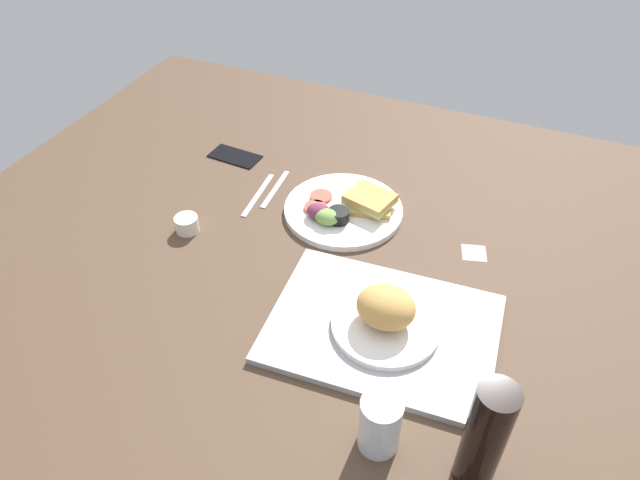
{
  "coord_description": "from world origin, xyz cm",
  "views": [
    {
      "loc": [
        -37.08,
        94.5,
        91.85
      ],
      "look_at": [
        2.0,
        3.0,
        4.0
      ],
      "focal_mm": 32.81,
      "sensor_mm": 36.0,
      "label": 1
    }
  ],
  "objects_px": {
    "fork": "(275,189)",
    "cell_phone": "(235,156)",
    "drinking_glass": "(380,424)",
    "bread_plate_near": "(386,314)",
    "plate_with_salad": "(345,209)",
    "espresso_cup": "(187,224)",
    "serving_tray": "(382,328)",
    "soda_bottle": "(485,438)",
    "sticky_note": "(474,253)",
    "knife": "(258,194)"
  },
  "relations": [
    {
      "from": "serving_tray",
      "to": "knife",
      "type": "distance_m",
      "value": 0.54
    },
    {
      "from": "soda_bottle",
      "to": "serving_tray",
      "type": "bearing_deg",
      "value": -44.95
    },
    {
      "from": "drinking_glass",
      "to": "fork",
      "type": "height_order",
      "value": "drinking_glass"
    },
    {
      "from": "cell_phone",
      "to": "espresso_cup",
      "type": "bearing_deg",
      "value": 103.18
    },
    {
      "from": "drinking_glass",
      "to": "espresso_cup",
      "type": "bearing_deg",
      "value": -29.94
    },
    {
      "from": "knife",
      "to": "sticky_note",
      "type": "xyz_separation_m",
      "value": [
        -0.56,
        0.0,
        -0.0
      ]
    },
    {
      "from": "serving_tray",
      "to": "espresso_cup",
      "type": "relative_size",
      "value": 8.04
    },
    {
      "from": "soda_bottle",
      "to": "sticky_note",
      "type": "relative_size",
      "value": 4.16
    },
    {
      "from": "knife",
      "to": "sticky_note",
      "type": "distance_m",
      "value": 0.56
    },
    {
      "from": "bread_plate_near",
      "to": "sticky_note",
      "type": "xyz_separation_m",
      "value": [
        -0.12,
        -0.3,
        -0.05
      ]
    },
    {
      "from": "fork",
      "to": "sticky_note",
      "type": "xyz_separation_m",
      "value": [
        -0.53,
        0.04,
        -0.0
      ]
    },
    {
      "from": "bread_plate_near",
      "to": "plate_with_salad",
      "type": "bearing_deg",
      "value": -56.8
    },
    {
      "from": "bread_plate_near",
      "to": "soda_bottle",
      "type": "height_order",
      "value": "soda_bottle"
    },
    {
      "from": "bread_plate_near",
      "to": "cell_phone",
      "type": "distance_m",
      "value": 0.74
    },
    {
      "from": "espresso_cup",
      "to": "sticky_note",
      "type": "xyz_separation_m",
      "value": [
        -0.65,
        -0.19,
        -0.02
      ]
    },
    {
      "from": "drinking_glass",
      "to": "knife",
      "type": "relative_size",
      "value": 0.61
    },
    {
      "from": "plate_with_salad",
      "to": "espresso_cup",
      "type": "xyz_separation_m",
      "value": [
        0.33,
        0.21,
        0.0
      ]
    },
    {
      "from": "espresso_cup",
      "to": "drinking_glass",
      "type": "bearing_deg",
      "value": 150.06
    },
    {
      "from": "drinking_glass",
      "to": "cell_phone",
      "type": "distance_m",
      "value": 0.94
    },
    {
      "from": "espresso_cup",
      "to": "fork",
      "type": "distance_m",
      "value": 0.26
    },
    {
      "from": "bread_plate_near",
      "to": "fork",
      "type": "relative_size",
      "value": 1.28
    },
    {
      "from": "serving_tray",
      "to": "cell_phone",
      "type": "bearing_deg",
      "value": -36.84
    },
    {
      "from": "espresso_cup",
      "to": "fork",
      "type": "relative_size",
      "value": 0.33
    },
    {
      "from": "serving_tray",
      "to": "soda_bottle",
      "type": "bearing_deg",
      "value": 135.05
    },
    {
      "from": "plate_with_salad",
      "to": "espresso_cup",
      "type": "relative_size",
      "value": 5.29
    },
    {
      "from": "bread_plate_near",
      "to": "drinking_glass",
      "type": "distance_m",
      "value": 0.25
    },
    {
      "from": "knife",
      "to": "bread_plate_near",
      "type": "bearing_deg",
      "value": 50.99
    },
    {
      "from": "cell_phone",
      "to": "knife",
      "type": "bearing_deg",
      "value": 140.98
    },
    {
      "from": "plate_with_salad",
      "to": "sticky_note",
      "type": "bearing_deg",
      "value": 177.07
    },
    {
      "from": "knife",
      "to": "cell_phone",
      "type": "relative_size",
      "value": 1.32
    },
    {
      "from": "serving_tray",
      "to": "fork",
      "type": "xyz_separation_m",
      "value": [
        0.41,
        -0.35,
        -0.01
      ]
    },
    {
      "from": "bread_plate_near",
      "to": "plate_with_salad",
      "type": "distance_m",
      "value": 0.38
    },
    {
      "from": "plate_with_salad",
      "to": "sticky_note",
      "type": "height_order",
      "value": "plate_with_salad"
    },
    {
      "from": "espresso_cup",
      "to": "cell_phone",
      "type": "height_order",
      "value": "espresso_cup"
    },
    {
      "from": "bread_plate_near",
      "to": "drinking_glass",
      "type": "height_order",
      "value": "drinking_glass"
    },
    {
      "from": "plate_with_salad",
      "to": "knife",
      "type": "xyz_separation_m",
      "value": [
        0.24,
        0.02,
        -0.01
      ]
    },
    {
      "from": "soda_bottle",
      "to": "espresso_cup",
      "type": "xyz_separation_m",
      "value": [
        0.76,
        -0.34,
        -0.1
      ]
    },
    {
      "from": "espresso_cup",
      "to": "knife",
      "type": "bearing_deg",
      "value": -115.09
    },
    {
      "from": "plate_with_salad",
      "to": "drinking_glass",
      "type": "xyz_separation_m",
      "value": [
        -0.28,
        0.56,
        0.04
      ]
    },
    {
      "from": "cell_phone",
      "to": "sticky_note",
      "type": "distance_m",
      "value": 0.72
    },
    {
      "from": "bread_plate_near",
      "to": "fork",
      "type": "xyz_separation_m",
      "value": [
        0.42,
        -0.34,
        -0.05
      ]
    },
    {
      "from": "plate_with_salad",
      "to": "drinking_glass",
      "type": "bearing_deg",
      "value": 116.43
    },
    {
      "from": "espresso_cup",
      "to": "fork",
      "type": "height_order",
      "value": "espresso_cup"
    },
    {
      "from": "drinking_glass",
      "to": "espresso_cup",
      "type": "xyz_separation_m",
      "value": [
        0.6,
        -0.35,
        -0.04
      ]
    },
    {
      "from": "fork",
      "to": "plate_with_salad",
      "type": "bearing_deg",
      "value": 79.43
    },
    {
      "from": "fork",
      "to": "cell_phone",
      "type": "relative_size",
      "value": 1.18
    },
    {
      "from": "plate_with_salad",
      "to": "serving_tray",
      "type": "bearing_deg",
      "value": 122.59
    },
    {
      "from": "plate_with_salad",
      "to": "cell_phone",
      "type": "bearing_deg",
      "value": -17.18
    },
    {
      "from": "drinking_glass",
      "to": "soda_bottle",
      "type": "xyz_separation_m",
      "value": [
        -0.16,
        -0.0,
        0.06
      ]
    },
    {
      "from": "bread_plate_near",
      "to": "espresso_cup",
      "type": "height_order",
      "value": "bread_plate_near"
    }
  ]
}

